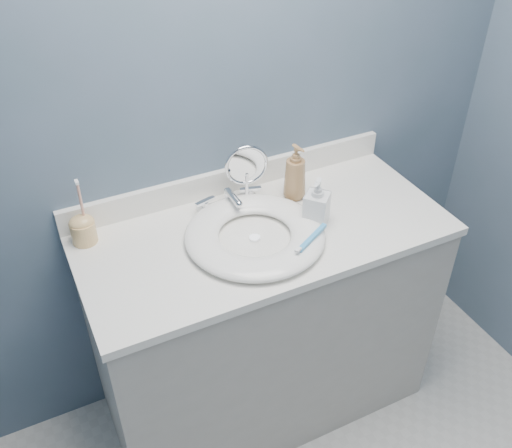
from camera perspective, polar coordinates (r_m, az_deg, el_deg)
back_wall at (r=1.91m, az=-2.84°, el=11.62°), size 2.20×0.02×2.40m
vanity_cabinet at (r=2.17m, az=0.75°, el=-10.11°), size 1.20×0.55×0.85m
countertop at (r=1.88m, az=0.86°, el=-0.96°), size 1.22×0.57×0.03m
backsplash at (r=2.04m, az=-2.47°, el=4.49°), size 1.22×0.02×0.09m
basin at (r=1.82m, az=-0.12°, el=-1.06°), size 0.45×0.45×0.04m
drain at (r=1.83m, az=-0.11°, el=-1.43°), size 0.04×0.04×0.01m
faucet at (r=1.95m, az=-2.64°, el=2.35°), size 0.25×0.13×0.07m
makeup_mirror at (r=1.93m, az=-0.95°, el=5.24°), size 0.15×0.09×0.22m
soap_bottle_amber at (r=1.97m, az=3.94°, el=5.20°), size 0.09×0.09×0.21m
soap_bottle_clear at (r=1.86m, az=6.12°, el=2.21°), size 0.11×0.11×0.17m
toothbrush_holder at (r=1.87m, az=-16.93°, el=-0.40°), size 0.08×0.08×0.23m
toothbrush_lying at (r=1.77m, az=5.55°, el=-1.46°), size 0.16×0.10×0.02m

